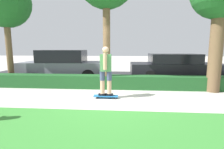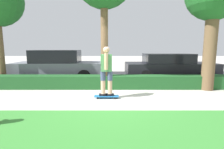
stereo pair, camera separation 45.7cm
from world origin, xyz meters
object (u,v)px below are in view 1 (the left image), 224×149
tree_near (5,3)px  parked_car_middle (175,67)px  skateboard (106,96)px  parked_car_front (65,64)px  skater_person (106,70)px

tree_near → parked_car_middle: (7.74, 1.33, -2.85)m
skateboard → parked_car_front: (-2.54, 3.32, 0.71)m
skateboard → tree_near: size_ratio=0.17×
parked_car_middle → tree_near: bearing=-171.5°
tree_near → parked_car_front: (2.08, 1.27, -2.78)m
skater_person → parked_car_front: bearing=127.4°
skateboard → skater_person: bearing=26.6°
skater_person → parked_car_front: (-2.54, 3.32, -0.15)m
parked_car_middle → skateboard: bearing=-133.9°
tree_near → parked_car_middle: tree_near is taller
tree_near → parked_car_middle: size_ratio=1.04×
tree_near → parked_car_front: size_ratio=1.04×
skater_person → parked_car_front: skater_person is taller
skater_person → parked_car_front: 4.18m
skateboard → tree_near: (-4.62, 2.05, 3.49)m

